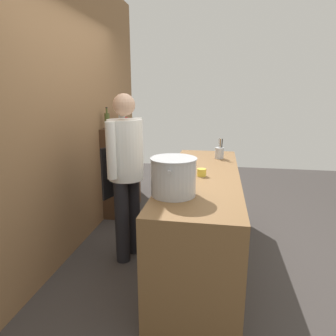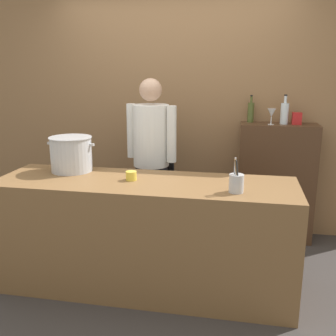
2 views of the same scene
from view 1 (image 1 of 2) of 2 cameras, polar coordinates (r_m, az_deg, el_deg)
ground_plane at (r=3.32m, az=6.13°, el=-16.11°), size 8.00×8.00×0.00m
brick_back_panel at (r=3.26m, az=-18.90°, el=10.43°), size 4.40×0.10×3.00m
prep_counter at (r=3.12m, az=6.35°, el=-8.96°), size 2.34×0.70×0.90m
bar_cabinet at (r=4.31m, az=-8.65°, el=-0.30°), size 0.76×0.32×1.21m
chef at (r=2.97m, az=-8.00°, el=0.29°), size 0.51×0.40×1.66m
stockpot_large at (r=2.29m, az=1.05°, el=-1.63°), size 0.42×0.36×0.29m
utensil_crock at (r=3.64m, az=9.69°, el=2.86°), size 0.10×0.10×0.25m
butter_jar at (r=2.86m, az=6.37°, el=-0.83°), size 0.09×0.09×0.07m
wine_bottle_olive at (r=3.94m, az=-11.43°, el=8.75°), size 0.06×0.06×0.27m
wine_bottle_clear at (r=4.22m, az=-8.81°, el=9.27°), size 0.08×0.08×0.29m
wine_glass_tall at (r=4.08m, az=-8.55°, el=9.13°), size 0.08×0.08×0.16m
spice_tin_red at (r=4.34m, az=-8.35°, el=8.73°), size 0.09×0.09×0.12m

